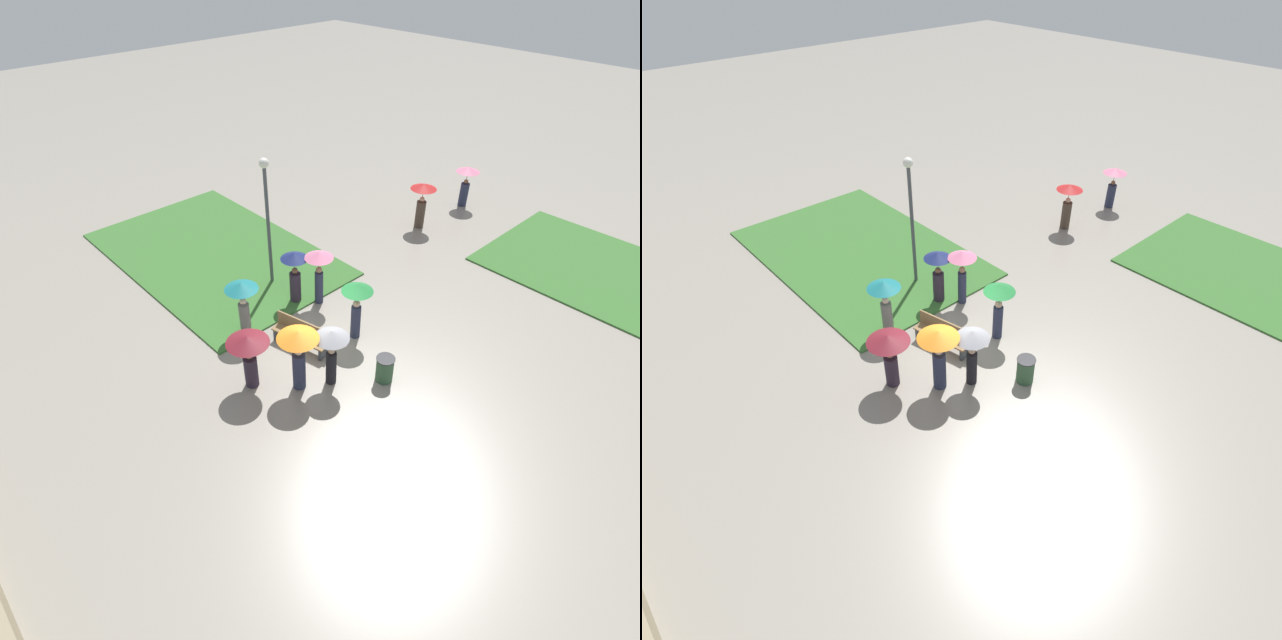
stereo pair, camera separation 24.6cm
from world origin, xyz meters
TOP-DOWN VIEW (x-y plane):
  - ground_plane at (0.00, 0.00)m, footprint 90.00×90.00m
  - lawn_patch_near at (-7.08, 1.05)m, footprint 9.85×6.35m
  - lawn_patch_far at (4.84, 10.72)m, footprint 10.08×5.77m
  - park_bench at (-0.80, -0.05)m, footprint 1.91×0.83m
  - lamp_post at (-4.11, 1.48)m, footprint 0.32×0.32m
  - trash_bin at (1.87, 0.70)m, footprint 0.53×0.53m
  - crowd_person_grey at (0.90, -0.45)m, footprint 0.96×0.96m
  - crowd_person_orange at (0.43, -1.21)m, footprint 1.13×1.13m
  - crowd_person_navy at (-2.65, 1.33)m, footprint 0.91×0.91m
  - crowd_person_maroon at (-0.53, -2.12)m, footprint 1.17×1.17m
  - crowd_person_green at (0.00, 1.47)m, footprint 0.96×0.96m
  - crowd_person_pink at (-2.08, 1.89)m, footprint 0.95×0.95m
  - crowd_person_teal at (-2.47, -0.89)m, footprint 1.02×1.02m
  - lone_walker_far_path at (-3.08, 8.61)m, footprint 1.06×1.06m
  - lone_walker_mid_plaza at (-2.99, 11.67)m, footprint 1.03×1.03m

SIDE VIEW (x-z plane):
  - ground_plane at x=0.00m, z-range 0.00..0.00m
  - lawn_patch_near at x=-7.08m, z-range 0.00..0.06m
  - lawn_patch_far at x=4.84m, z-range 0.00..0.06m
  - trash_bin at x=1.87m, z-range 0.00..0.81m
  - park_bench at x=-0.80m, z-range 0.02..0.92m
  - crowd_person_navy at x=-2.65m, z-range 0.27..2.18m
  - lone_walker_mid_plaza at x=-2.99m, z-range 0.33..2.13m
  - crowd_person_maroon at x=-0.53m, z-range 0.38..2.12m
  - lone_walker_far_path at x=-3.08m, z-range 0.34..2.25m
  - crowd_person_teal at x=-2.47m, z-range 0.40..2.29m
  - crowd_person_grey at x=0.90m, z-range 0.44..2.30m
  - crowd_person_orange at x=0.43m, z-range 0.43..2.43m
  - crowd_person_green at x=0.00m, z-range 0.45..2.42m
  - crowd_person_pink at x=-2.08m, z-range 0.46..2.43m
  - lamp_post at x=-4.11m, z-range 0.64..5.17m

